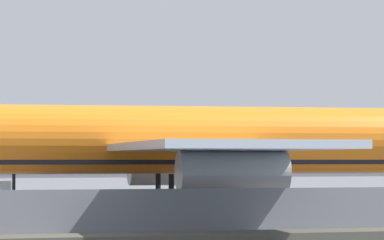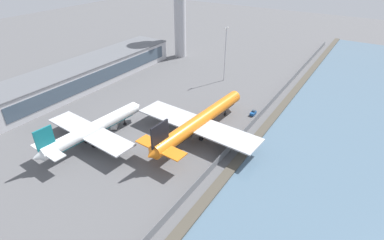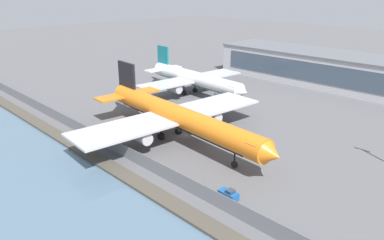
{
  "view_description": "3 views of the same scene",
  "coord_description": "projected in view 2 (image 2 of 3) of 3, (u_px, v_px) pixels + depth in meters",
  "views": [
    {
      "loc": [
        -20.58,
        -75.62,
        4.29
      ],
      "look_at": [
        0.86,
        -1.24,
        6.97
      ],
      "focal_mm": 105.0,
      "sensor_mm": 36.0,
      "label": 1
    },
    {
      "loc": [
        -74.37,
        -47.97,
        57.14
      ],
      "look_at": [
        3.16,
        1.68,
        3.5
      ],
      "focal_mm": 28.0,
      "sensor_mm": 36.0,
      "label": 2
    },
    {
      "loc": [
        57.11,
        -52.61,
        31.69
      ],
      "look_at": [
        5.12,
        -2.17,
        5.47
      ],
      "focal_mm": 35.0,
      "sensor_mm": 36.0,
      "label": 3
    }
  ],
  "objects": [
    {
      "name": "ops_van",
      "position": [
        115.0,
        123.0,
        108.86
      ],
      "size": [
        5.52,
        4.56,
        2.48
      ],
      "color": "white",
      "rests_on": "ground"
    },
    {
      "name": "shoreline_seawall",
      "position": [
        245.0,
        152.0,
        95.55
      ],
      "size": [
        320.0,
        3.0,
        0.5
      ],
      "color": "#474238",
      "rests_on": "ground"
    },
    {
      "name": "terminal_building",
      "position": [
        88.0,
        73.0,
        141.36
      ],
      "size": [
        98.27,
        19.77,
        10.64
      ],
      "color": "#B2B2B7",
      "rests_on": "ground"
    },
    {
      "name": "ground_plane",
      "position": [
        191.0,
        134.0,
        105.23
      ],
      "size": [
        500.0,
        500.0,
        0.0
      ],
      "primitive_type": "plane",
      "color": "#565659"
    },
    {
      "name": "passenger_jet_white_teal",
      "position": [
        93.0,
        129.0,
        98.39
      ],
      "size": [
        42.05,
        35.84,
        13.08
      ],
      "color": "white",
      "rests_on": "ground"
    },
    {
      "name": "control_tower",
      "position": [
        180.0,
        9.0,
        166.09
      ],
      "size": [
        13.01,
        13.01,
        46.64
      ],
      "color": "#ADADB2",
      "rests_on": "ground"
    },
    {
      "name": "cargo_jet_orange",
      "position": [
        200.0,
        122.0,
        101.93
      ],
      "size": [
        52.49,
        45.6,
        14.08
      ],
      "color": "orange",
      "rests_on": "ground"
    },
    {
      "name": "baggage_tug",
      "position": [
        253.0,
        113.0,
        116.59
      ],
      "size": [
        3.22,
        1.64,
        1.8
      ],
      "color": "#19519E",
      "rests_on": "ground"
    },
    {
      "name": "apron_light_mast_apron_west",
      "position": [
        225.0,
        52.0,
        140.0
      ],
      "size": [
        3.2,
        0.4,
        25.7
      ],
      "color": "#A8A8AD",
      "rests_on": "ground"
    },
    {
      "name": "perimeter_fence",
      "position": [
        233.0,
        145.0,
        97.11
      ],
      "size": [
        280.0,
        0.1,
        2.64
      ],
      "color": "slate",
      "rests_on": "ground"
    }
  ]
}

